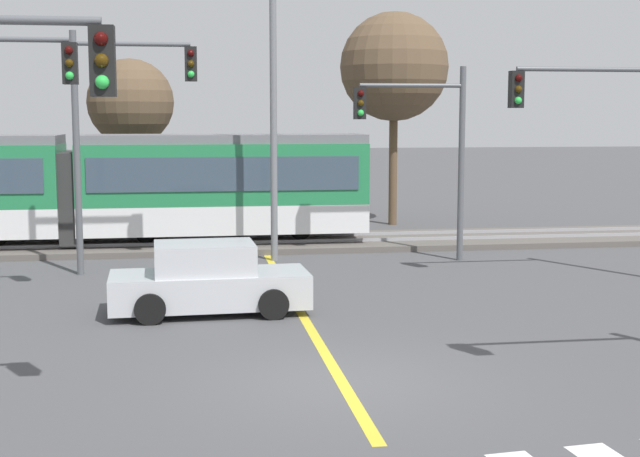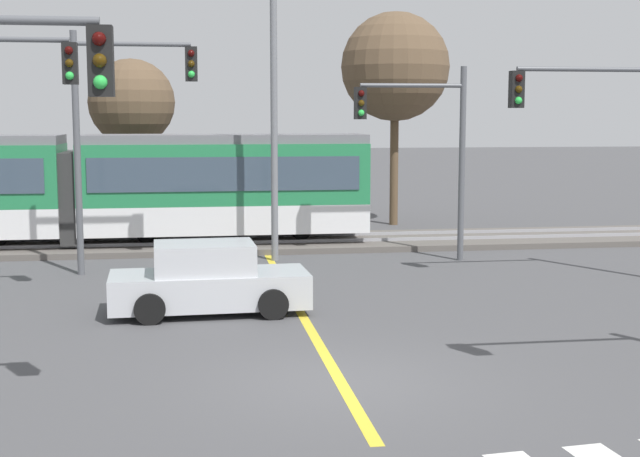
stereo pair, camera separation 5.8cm
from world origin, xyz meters
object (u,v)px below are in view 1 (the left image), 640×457
(traffic_light_mid_right, at_px, (611,130))
(traffic_light_far_right, at_px, (424,136))
(bare_tree_east, at_px, (394,67))
(sedan_crossing, at_px, (209,281))
(traffic_light_far_left, at_px, (116,115))
(street_lamp_centre, at_px, (280,101))
(bare_tree_west, at_px, (130,103))
(light_rail_tram, at_px, (71,185))

(traffic_light_mid_right, xyz_separation_m, traffic_light_far_right, (-3.80, 3.74, -0.22))
(bare_tree_east, bearing_deg, sedan_crossing, -117.06)
(traffic_light_far_left, bearing_deg, street_lamp_centre, 18.97)
(street_lamp_centre, bearing_deg, traffic_light_far_right, -10.56)
(bare_tree_west, bearing_deg, bare_tree_east, -2.39)
(light_rail_tram, distance_m, traffic_light_far_left, 5.30)
(traffic_light_far_right, bearing_deg, bare_tree_east, 82.54)
(sedan_crossing, distance_m, traffic_light_mid_right, 10.84)
(traffic_light_mid_right, xyz_separation_m, traffic_light_far_left, (-12.35, 2.95, 0.36))
(sedan_crossing, distance_m, street_lamp_centre, 8.10)
(sedan_crossing, xyz_separation_m, bare_tree_east, (7.46, 14.61, 5.32))
(traffic_light_far_right, relative_size, street_lamp_centre, 0.69)
(sedan_crossing, height_order, traffic_light_mid_right, traffic_light_mid_right)
(traffic_light_mid_right, xyz_separation_m, street_lamp_centre, (-7.85, 4.50, 0.76))
(traffic_light_far_right, bearing_deg, traffic_light_mid_right, -44.56)
(traffic_light_far_left, distance_m, street_lamp_centre, 4.77)
(bare_tree_west, bearing_deg, traffic_light_far_left, -88.89)
(traffic_light_mid_right, bearing_deg, bare_tree_west, 134.41)
(street_lamp_centre, bearing_deg, bare_tree_east, 56.70)
(bare_tree_west, distance_m, bare_tree_east, 9.98)
(sedan_crossing, height_order, street_lamp_centre, street_lamp_centre)
(traffic_light_mid_right, height_order, bare_tree_east, bare_tree_east)
(light_rail_tram, xyz_separation_m, traffic_light_far_right, (10.33, -3.71, 1.58))
(sedan_crossing, bearing_deg, traffic_light_mid_right, 12.34)
(traffic_light_far_left, distance_m, bare_tree_east, 13.64)
(bare_tree_east, bearing_deg, street_lamp_centre, -123.30)
(traffic_light_mid_right, relative_size, bare_tree_west, 0.92)
(light_rail_tram, relative_size, street_lamp_centre, 2.28)
(light_rail_tram, height_order, street_lamp_centre, street_lamp_centre)
(sedan_crossing, distance_m, traffic_light_far_right, 9.17)
(light_rail_tram, bearing_deg, traffic_light_far_right, -19.78)
(street_lamp_centre, bearing_deg, bare_tree_west, 119.45)
(traffic_light_far_left, bearing_deg, traffic_light_far_right, 5.29)
(traffic_light_far_right, bearing_deg, street_lamp_centre, 169.44)
(light_rail_tram, relative_size, bare_tree_west, 2.94)
(sedan_crossing, relative_size, bare_tree_east, 0.53)
(traffic_light_far_left, xyz_separation_m, bare_tree_east, (9.68, 9.44, 1.81))
(light_rail_tram, relative_size, bare_tree_east, 2.28)
(sedan_crossing, distance_m, bare_tree_east, 17.24)
(light_rail_tram, height_order, sedan_crossing, light_rail_tram)
(traffic_light_mid_right, bearing_deg, traffic_light_far_left, 166.57)
(light_rail_tram, xyz_separation_m, bare_tree_east, (11.46, 4.93, 3.97))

